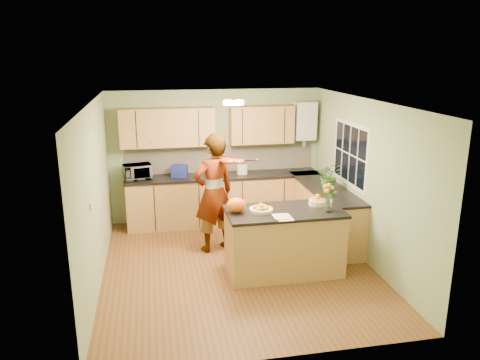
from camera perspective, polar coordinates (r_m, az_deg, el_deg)
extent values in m
plane|color=brown|center=(7.27, -0.31, -10.51)|extent=(4.50, 4.50, 0.00)
cube|color=white|center=(6.57, -0.34, 9.49)|extent=(4.00, 4.50, 0.02)
cube|color=#92AC7B|center=(8.97, -2.97, 2.99)|extent=(4.00, 0.02, 2.50)
cube|color=#92AC7B|center=(4.75, 4.72, -8.57)|extent=(4.00, 0.02, 2.50)
cube|color=#92AC7B|center=(6.76, -17.24, -1.88)|extent=(0.02, 4.50, 2.50)
cube|color=#92AC7B|center=(7.43, 15.01, -0.16)|extent=(0.02, 4.50, 2.50)
cube|color=#B07B46|center=(8.91, -1.99, -2.43)|extent=(3.60, 0.60, 0.90)
cube|color=black|center=(8.76, -2.01, 0.48)|extent=(3.64, 0.62, 0.04)
cube|color=#B07B46|center=(8.29, 10.24, -4.04)|extent=(0.60, 2.20, 0.90)
cube|color=black|center=(8.15, 10.33, -0.93)|extent=(0.62, 2.24, 0.04)
cube|color=beige|center=(8.98, -2.32, 2.68)|extent=(3.60, 0.02, 0.52)
cube|color=#B07B46|center=(8.62, -8.84, 6.37)|extent=(1.70, 0.34, 0.70)
cube|color=#B07B46|center=(8.85, 2.63, 6.77)|extent=(1.20, 0.34, 0.70)
cube|color=silver|center=(9.09, 7.88, 7.19)|extent=(0.40, 0.30, 0.72)
cylinder|color=silver|center=(9.15, 7.79, 4.71)|extent=(0.06, 0.06, 0.20)
cube|color=silver|center=(7.89, 13.26, 3.09)|extent=(0.01, 1.30, 1.05)
cube|color=black|center=(7.89, 13.23, 3.09)|extent=(0.01, 1.18, 0.92)
cube|color=silver|center=(6.17, -17.70, -3.06)|extent=(0.02, 0.09, 0.09)
cylinder|color=#FFEABF|center=(6.87, -0.80, 9.42)|extent=(0.30, 0.30, 0.06)
cylinder|color=silver|center=(6.87, -0.80, 9.67)|extent=(0.10, 0.10, 0.02)
cube|color=#B07B46|center=(6.97, 5.36, -7.60)|extent=(1.64, 0.82, 0.93)
cube|color=black|center=(6.79, 5.46, -3.85)|extent=(1.69, 0.86, 0.04)
cylinder|color=beige|center=(6.69, 2.58, -3.68)|extent=(0.34, 0.34, 0.05)
cylinder|color=beige|center=(7.08, 9.42, -2.69)|extent=(0.26, 0.26, 0.08)
cylinder|color=silver|center=(6.78, 10.79, -3.00)|extent=(0.10, 0.10, 0.20)
ellipsoid|color=#FF5F15|center=(6.64, -0.45, -3.08)|extent=(0.34, 0.31, 0.21)
cube|color=silver|center=(6.49, 5.35, -4.54)|extent=(0.22, 0.30, 0.01)
imported|color=#EAAA8F|center=(7.54, -3.19, -1.62)|extent=(0.83, 0.69, 1.94)
imported|color=silver|center=(8.65, -12.39, 0.99)|extent=(0.55, 0.42, 0.27)
cube|color=navy|center=(8.67, -7.39, 1.09)|extent=(0.32, 0.27, 0.22)
cylinder|color=silver|center=(8.73, -2.45, 1.32)|extent=(0.16, 0.16, 0.23)
sphere|color=black|center=(8.70, -2.46, 2.31)|extent=(0.08, 0.08, 0.08)
cylinder|color=beige|center=(8.80, 0.03, 1.31)|extent=(0.16, 0.16, 0.19)
cylinder|color=silver|center=(8.80, 0.54, 1.29)|extent=(0.15, 0.15, 0.18)
imported|color=#356923|center=(7.95, 10.87, 0.49)|extent=(0.44, 0.39, 0.46)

